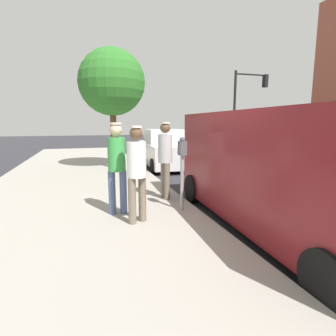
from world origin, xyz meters
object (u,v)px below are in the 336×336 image
object	(u,v)px
pedestrian_in_green	(117,162)
pedestrian_in_gray	(165,155)
street_tree	(112,83)
traffic_light_corner	(246,98)
pedestrian_in_white	(137,168)
parked_sedan_behind	(166,150)
parked_van	(283,168)
fire_hydrant	(140,163)
parking_meter_near	(182,161)

from	to	relation	value
pedestrian_in_green	pedestrian_in_gray	bearing A→B (deg)	-146.60
street_tree	traffic_light_corner	bearing A→B (deg)	-151.99
pedestrian_in_gray	street_tree	size ratio (longest dim) A/B	0.39
pedestrian_in_white	parked_sedan_behind	xyz separation A→B (m)	(-2.55, -6.90, -0.41)
pedestrian_in_gray	parked_van	distance (m)	2.64
pedestrian_in_gray	pedestrian_in_green	size ratio (longest dim) A/B	1.01
pedestrian_in_white	parked_sedan_behind	size ratio (longest dim) A/B	0.39
pedestrian_in_green	pedestrian_in_white	bearing A→B (deg)	115.85
pedestrian_in_green	fire_hydrant	bearing A→B (deg)	-107.33
parking_meter_near	pedestrian_in_gray	world-z (taller)	pedestrian_in_gray
pedestrian_in_gray	parked_van	size ratio (longest dim) A/B	0.34
pedestrian_in_gray	fire_hydrant	bearing A→B (deg)	-89.62
pedestrian_in_green	parked_sedan_behind	xyz separation A→B (m)	(-2.84, -6.32, -0.44)
pedestrian_in_green	parked_sedan_behind	bearing A→B (deg)	-114.21
fire_hydrant	pedestrian_in_gray	bearing A→B (deg)	90.38
pedestrian_in_gray	pedestrian_in_white	distance (m)	1.67
traffic_light_corner	parking_meter_near	bearing A→B (deg)	52.36
pedestrian_in_green	parked_sedan_behind	world-z (taller)	pedestrian_in_green
parking_meter_near	parked_van	xyz separation A→B (m)	(-1.50, 1.16, -0.03)
pedestrian_in_white	parked_sedan_behind	bearing A→B (deg)	-110.31
pedestrian_in_green	street_tree	size ratio (longest dim) A/B	0.39
traffic_light_corner	street_tree	xyz separation A→B (m)	(9.02, 4.80, -0.04)
pedestrian_in_gray	street_tree	world-z (taller)	street_tree
parking_meter_near	parked_sedan_behind	xyz separation A→B (m)	(-1.54, -6.47, -0.43)
pedestrian_in_green	parking_meter_near	bearing A→B (deg)	173.27
parking_meter_near	pedestrian_in_white	bearing A→B (deg)	23.22
traffic_light_corner	fire_hydrant	size ratio (longest dim) A/B	6.05
traffic_light_corner	pedestrian_in_white	bearing A→B (deg)	50.24
pedestrian_in_green	fire_hydrant	xyz separation A→B (m)	(-1.20, -3.83, -0.62)
pedestrian_in_white	street_tree	bearing A→B (deg)	-92.09
parking_meter_near	parked_sedan_behind	distance (m)	6.66
pedestrian_in_green	parked_van	distance (m)	3.09
parked_van	traffic_light_corner	distance (m)	13.84
parked_sedan_behind	street_tree	distance (m)	3.63
parked_sedan_behind	pedestrian_in_gray	bearing A→B (deg)	73.59
street_tree	fire_hydrant	distance (m)	3.54
pedestrian_in_gray	pedestrian_in_white	size ratio (longest dim) A/B	1.04
parked_sedan_behind	pedestrian_in_white	bearing A→B (deg)	69.69
pedestrian_in_white	pedestrian_in_gray	bearing A→B (deg)	-123.86
pedestrian_in_gray	pedestrian_in_green	xyz separation A→B (m)	(1.22, 0.80, -0.01)
pedestrian_in_white	traffic_light_corner	bearing A→B (deg)	-129.76
parking_meter_near	pedestrian_in_gray	xyz separation A→B (m)	(0.08, -0.95, 0.02)
parked_van	street_tree	bearing A→B (deg)	-72.07
pedestrian_in_white	parked_van	distance (m)	2.61
parked_van	traffic_light_corner	size ratio (longest dim) A/B	1.01
parked_sedan_behind	parking_meter_near	bearing A→B (deg)	76.57
pedestrian_in_white	fire_hydrant	distance (m)	4.55
traffic_light_corner	street_tree	distance (m)	10.22
pedestrian_in_gray	fire_hydrant	xyz separation A→B (m)	(0.02, -3.03, -0.63)
parking_meter_near	street_tree	size ratio (longest dim) A/B	0.33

